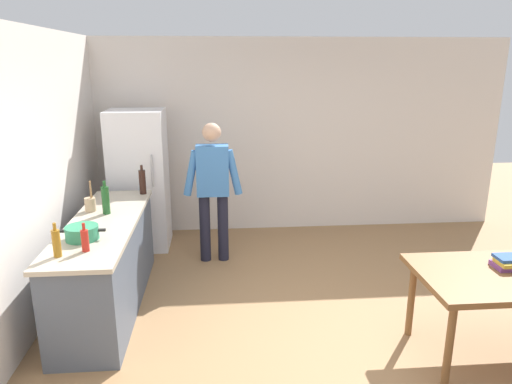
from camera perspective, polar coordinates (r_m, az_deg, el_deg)
The scene contains 14 objects.
ground_plane at distance 4.36m, azimuth 8.10°, elevation -17.63°, with size 14.00×14.00×0.00m, color #936D47.
wall_back at distance 6.68m, azimuth 2.92°, elevation 6.80°, with size 6.40×0.12×2.70m, color silver.
wall_left at distance 4.25m, azimuth -28.45°, elevation -0.34°, with size 0.12×5.60×2.70m, color silver.
kitchen_counter at distance 4.88m, azimuth -17.77°, elevation -8.40°, with size 0.64×2.20×0.90m.
refrigerator at distance 6.21m, azimuth -14.04°, elevation 1.41°, with size 0.70×0.67×1.80m.
person at distance 5.57m, azimuth -5.29°, elevation 1.03°, with size 0.70×0.22×1.70m.
dining_table at distance 4.32m, azimuth 28.10°, elevation -9.63°, with size 1.40×0.90×0.75m.
cooking_pot at distance 4.30m, azimuth -20.50°, elevation -4.69°, with size 0.40×0.28×0.12m.
utensil_jar at distance 5.06m, azimuth -19.60°, elevation -1.36°, with size 0.11×0.11×0.32m.
bottle_wine_dark at distance 5.53m, azimuth -13.72°, elevation 1.24°, with size 0.08×0.08×0.34m.
bottle_oil_amber at distance 3.99m, azimuth -23.21°, elevation -5.72°, with size 0.06×0.06×0.28m.
bottle_wine_green at distance 4.91m, azimuth -17.91°, elevation -0.91°, with size 0.08×0.08×0.34m.
bottle_sauce_red at distance 4.02m, azimuth -20.18°, elevation -5.53°, with size 0.06×0.06×0.24m.
book_stack at distance 4.38m, azimuth 28.68°, elevation -7.59°, with size 0.25×0.20×0.10m.
Camera 1 is at (-0.88, -3.54, 2.39)m, focal length 32.72 mm.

